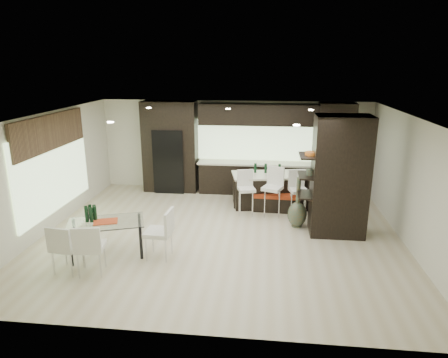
# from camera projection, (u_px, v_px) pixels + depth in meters

# --- Properties ---
(ground) EXTENTS (8.00, 8.00, 0.00)m
(ground) POSITION_uv_depth(u_px,v_px,m) (221.00, 235.00, 9.09)
(ground) COLOR beige
(ground) RESTS_ON ground
(back_wall) EXTENTS (8.00, 0.02, 2.70)m
(back_wall) POSITION_uv_depth(u_px,v_px,m) (235.00, 146.00, 12.05)
(back_wall) COLOR silver
(back_wall) RESTS_ON ground
(left_wall) EXTENTS (0.02, 7.00, 2.70)m
(left_wall) POSITION_uv_depth(u_px,v_px,m) (48.00, 173.00, 9.13)
(left_wall) COLOR silver
(left_wall) RESTS_ON ground
(right_wall) EXTENTS (0.02, 7.00, 2.70)m
(right_wall) POSITION_uv_depth(u_px,v_px,m) (412.00, 184.00, 8.29)
(right_wall) COLOR silver
(right_wall) RESTS_ON ground
(ceiling) EXTENTS (8.00, 7.00, 0.02)m
(ceiling) POSITION_uv_depth(u_px,v_px,m) (221.00, 116.00, 8.33)
(ceiling) COLOR white
(ceiling) RESTS_ON ground
(window_left) EXTENTS (0.04, 3.20, 1.90)m
(window_left) POSITION_uv_depth(u_px,v_px,m) (54.00, 170.00, 9.32)
(window_left) COLOR #B2D199
(window_left) RESTS_ON left_wall
(window_back) EXTENTS (3.40, 0.04, 1.20)m
(window_back) POSITION_uv_depth(u_px,v_px,m) (255.00, 140.00, 11.89)
(window_back) COLOR #B2D199
(window_back) RESTS_ON back_wall
(stone_accent) EXTENTS (0.08, 3.00, 0.80)m
(stone_accent) POSITION_uv_depth(u_px,v_px,m) (50.00, 132.00, 9.06)
(stone_accent) COLOR brown
(stone_accent) RESTS_ON left_wall
(ceiling_spots) EXTENTS (4.00, 3.00, 0.02)m
(ceiling_spots) POSITION_uv_depth(u_px,v_px,m) (222.00, 115.00, 8.57)
(ceiling_spots) COLOR white
(ceiling_spots) RESTS_ON ceiling
(back_cabinetry) EXTENTS (6.80, 0.68, 2.70)m
(back_cabinetry) POSITION_uv_depth(u_px,v_px,m) (251.00, 149.00, 11.68)
(back_cabinetry) COLOR black
(back_cabinetry) RESTS_ON ground
(refrigerator) EXTENTS (0.90, 0.68, 1.90)m
(refrigerator) POSITION_uv_depth(u_px,v_px,m) (171.00, 160.00, 12.00)
(refrigerator) COLOR black
(refrigerator) RESTS_ON ground
(partition_column) EXTENTS (1.20, 0.80, 2.70)m
(partition_column) POSITION_uv_depth(u_px,v_px,m) (340.00, 176.00, 8.82)
(partition_column) COLOR black
(partition_column) RESTS_ON ground
(kitchen_island) EXTENTS (2.26, 1.29, 0.89)m
(kitchen_island) POSITION_uv_depth(u_px,v_px,m) (272.00, 190.00, 10.86)
(kitchen_island) COLOR black
(kitchen_island) RESTS_ON ground
(stool_left) EXTENTS (0.50, 0.50, 0.93)m
(stool_left) POSITION_uv_depth(u_px,v_px,m) (246.00, 197.00, 10.20)
(stool_left) COLOR silver
(stool_left) RESTS_ON ground
(stool_mid) EXTENTS (0.58, 0.58, 1.01)m
(stool_mid) POSITION_uv_depth(u_px,v_px,m) (272.00, 197.00, 10.10)
(stool_mid) COLOR silver
(stool_mid) RESTS_ON ground
(stool_right) EXTENTS (0.52, 0.52, 0.96)m
(stool_right) POSITION_uv_depth(u_px,v_px,m) (298.00, 198.00, 10.05)
(stool_right) COLOR silver
(stool_right) RESTS_ON ground
(bench) EXTENTS (1.25, 0.53, 0.47)m
(bench) POSITION_uv_depth(u_px,v_px,m) (276.00, 202.00, 10.53)
(bench) COLOR black
(bench) RESTS_ON ground
(floor_vase) EXTENTS (0.54, 0.54, 1.22)m
(floor_vase) POSITION_uv_depth(u_px,v_px,m) (298.00, 202.00, 9.38)
(floor_vase) COLOR #424B36
(floor_vase) RESTS_ON ground
(dining_table) EXTENTS (1.67, 1.28, 0.71)m
(dining_table) POSITION_uv_depth(u_px,v_px,m) (107.00, 238.00, 8.06)
(dining_table) COLOR white
(dining_table) RESTS_ON ground
(chair_near) EXTENTS (0.58, 0.58, 0.92)m
(chair_near) POSITION_uv_depth(u_px,v_px,m) (91.00, 250.00, 7.32)
(chair_near) COLOR silver
(chair_near) RESTS_ON ground
(chair_far) EXTENTS (0.53, 0.53, 0.89)m
(chair_far) POSITION_uv_depth(u_px,v_px,m) (67.00, 250.00, 7.38)
(chair_far) COLOR silver
(chair_far) RESTS_ON ground
(chair_end) EXTENTS (0.53, 0.53, 0.94)m
(chair_end) POSITION_uv_depth(u_px,v_px,m) (159.00, 236.00, 7.91)
(chair_end) COLOR silver
(chair_end) RESTS_ON ground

